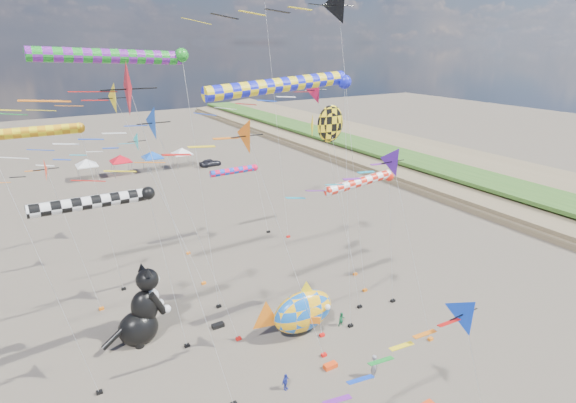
# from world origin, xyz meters

# --- Properties ---
(delta_kite_0) EXTENTS (10.84, 1.80, 12.99)m
(delta_kite_0) POSITION_xyz_m (-6.19, 27.15, 11.69)
(delta_kite_0) COLOR #12D0D1
(delta_kite_0) RESTS_ON ground
(delta_kite_2) EXTENTS (12.93, 2.80, 23.74)m
(delta_kite_2) POSITION_xyz_m (5.45, 12.57, 22.10)
(delta_kite_2) COLOR black
(delta_kite_2) RESTS_ON ground
(delta_kite_4) EXTENTS (7.84, 1.81, 12.61)m
(delta_kite_4) POSITION_xyz_m (-13.53, 21.04, 11.35)
(delta_kite_4) COLOR #FF3C1E
(delta_kite_4) RESTS_ON ground
(delta_kite_5) EXTENTS (11.21, 1.95, 14.39)m
(delta_kite_5) POSITION_xyz_m (3.51, 5.01, 13.07)
(delta_kite_5) COLOR #491798
(delta_kite_5) RESTS_ON ground
(delta_kite_6) EXTENTS (13.54, 2.30, 17.81)m
(delta_kite_6) POSITION_xyz_m (4.68, 15.22, 16.34)
(delta_kite_6) COLOR #D31544
(delta_kite_6) RESTS_ON ground
(delta_kite_7) EXTENTS (14.40, 2.52, 17.53)m
(delta_kite_7) POSITION_xyz_m (-7.44, 20.71, 15.98)
(delta_kite_7) COLOR yellow
(delta_kite_7) RESTS_ON ground
(delta_kite_8) EXTENTS (10.30, 2.06, 16.90)m
(delta_kite_8) POSITION_xyz_m (-7.00, 12.00, 15.54)
(delta_kite_8) COLOR #0C42B7
(delta_kite_8) RESTS_ON ground
(delta_kite_9) EXTENTS (11.86, 1.99, 16.57)m
(delta_kite_9) POSITION_xyz_m (-3.84, 7.45, 15.20)
(delta_kite_9) COLOR orange
(delta_kite_9) RESTS_ON ground
(delta_kite_10) EXTENTS (14.27, 2.54, 19.50)m
(delta_kite_10) POSITION_xyz_m (-10.56, 6.56, 17.94)
(delta_kite_10) COLOR red
(delta_kite_10) RESTS_ON ground
(delta_kite_11) EXTENTS (11.55, 1.95, 9.84)m
(delta_kite_11) POSITION_xyz_m (0.61, -1.51, 8.51)
(delta_kite_11) COLOR blue
(delta_kite_11) RESTS_ON ground
(windsock_0) EXTENTS (10.62, 0.84, 18.17)m
(windsock_0) POSITION_xyz_m (-0.52, 9.16, 17.69)
(windsock_0) COLOR #151DDA
(windsock_0) RESTS_ON ground
(windsock_1) EXTENTS (7.25, 0.69, 11.22)m
(windsock_1) POSITION_xyz_m (6.20, 10.11, 10.79)
(windsock_1) COLOR red
(windsock_1) RESTS_ON ground
(windsock_2) EXTENTS (8.05, 0.80, 11.92)m
(windsock_2) POSITION_xyz_m (-10.50, 13.14, 11.47)
(windsock_2) COLOR black
(windsock_2) RESTS_ON ground
(windsock_3) EXTENTS (9.15, 0.80, 14.45)m
(windsock_3) POSITION_xyz_m (-13.20, 23.28, 13.98)
(windsock_3) COLOR orange
(windsock_3) RESTS_ON ground
(windsock_4) EXTENTS (10.48, 0.88, 19.64)m
(windsock_4) POSITION_xyz_m (-7.85, 16.62, 19.14)
(windsock_4) COLOR #1B9622
(windsock_4) RESTS_ON ground
(windsock_5) EXTENTS (6.55, 0.71, 8.05)m
(windsock_5) POSITION_xyz_m (4.54, 27.80, 7.63)
(windsock_5) COLOR #F21141
(windsock_5) RESTS_ON ground
(angelfish_kite) EXTENTS (3.74, 3.02, 15.89)m
(angelfish_kite) POSITION_xyz_m (5.03, 12.79, 14.45)
(angelfish_kite) COLOR yellow
(angelfish_kite) RESTS_ON ground
(cat_inflatable) EXTENTS (4.52, 2.89, 5.65)m
(cat_inflatable) POSITION_xyz_m (-8.56, 15.49, 2.82)
(cat_inflatable) COLOR black
(cat_inflatable) RESTS_ON ground
(fish_inflatable) EXTENTS (6.39, 2.87, 4.28)m
(fish_inflatable) POSITION_xyz_m (1.47, 10.31, 1.86)
(fish_inflatable) COLOR blue
(fish_inflatable) RESTS_ON ground
(person_adult) EXTENTS (0.70, 0.70, 1.64)m
(person_adult) POSITION_xyz_m (2.96, 4.22, 0.82)
(person_adult) COLOR gray
(person_adult) RESTS_ON ground
(child_green) EXTENTS (0.54, 0.43, 1.10)m
(child_green) POSITION_xyz_m (4.53, 9.62, 0.55)
(child_green) COLOR #1B703F
(child_green) RESTS_ON ground
(child_blue) EXTENTS (0.71, 0.51, 1.12)m
(child_blue) POSITION_xyz_m (-2.39, 6.12, 0.56)
(child_blue) COLOR #2A38A9
(child_blue) RESTS_ON ground
(kite_bag_1) EXTENTS (0.90, 0.44, 0.30)m
(kite_bag_1) POSITION_xyz_m (4.51, 14.08, 0.15)
(kite_bag_1) COLOR blue
(kite_bag_1) RESTS_ON ground
(kite_bag_2) EXTENTS (0.90, 0.44, 0.30)m
(kite_bag_2) POSITION_xyz_m (-3.49, 14.15, 0.15)
(kite_bag_2) COLOR black
(kite_bag_2) RESTS_ON ground
(kite_bag_3) EXTENTS (0.90, 0.44, 0.30)m
(kite_bag_3) POSITION_xyz_m (1.10, 6.30, 0.15)
(kite_bag_3) COLOR #ED3F10
(kite_bag_3) RESTS_ON ground
(tent_row) EXTENTS (19.20, 4.20, 3.80)m
(tent_row) POSITION_xyz_m (1.50, 60.00, 3.15)
(tent_row) COLOR white
(tent_row) RESTS_ON ground
(parked_car) EXTENTS (3.87, 1.87, 1.27)m
(parked_car) POSITION_xyz_m (13.13, 58.00, 0.64)
(parked_car) COLOR #26262D
(parked_car) RESTS_ON ground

